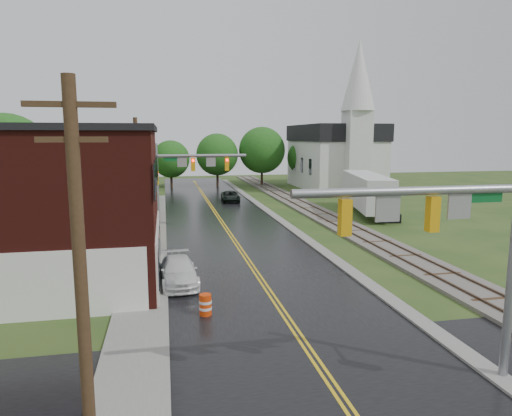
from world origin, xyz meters
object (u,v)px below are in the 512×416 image
object	(u,v)px
utility_pole_a	(81,280)
pickup_white	(179,271)
tree_left_e	(131,161)
tree_left_c	(77,168)
suv_dark	(230,196)
tree_left_b	(8,161)
traffic_signal_near	(454,231)
church	(337,149)
brick_building	(16,208)
utility_pole_c	(148,163)
utility_pole_b	(138,181)
construction_barrel	(205,305)
traffic_signal_far	(184,171)
semi_trailer	(367,191)

from	to	relation	value
utility_pole_a	pickup_white	xyz separation A→B (m)	(2.39, 13.75, -4.05)
tree_left_e	pickup_white	distance (m)	32.72
tree_left_c	suv_dark	bearing A→B (deg)	12.37
tree_left_b	suv_dark	size ratio (longest dim) A/B	2.15
traffic_signal_near	church	bearing A→B (deg)	72.28
brick_building	utility_pole_c	world-z (taller)	utility_pole_c
utility_pole_b	construction_barrel	size ratio (longest dim) A/B	9.45
traffic_signal_near	utility_pole_c	world-z (taller)	utility_pole_c
tree_left_e	church	bearing A→B (deg)	15.20
utility_pole_c	pickup_white	bearing A→B (deg)	-85.48
suv_dark	traffic_signal_near	bearing A→B (deg)	-85.09
utility_pole_a	traffic_signal_far	bearing A→B (deg)	82.97
tree_left_e	pickup_white	xyz separation A→B (m)	(4.44, -32.15, -4.14)
utility_pole_b	tree_left_e	world-z (taller)	utility_pole_b
church	suv_dark	size ratio (longest dim) A/B	4.43
semi_trailer	construction_barrel	size ratio (longest dim) A/B	13.56
church	traffic_signal_near	size ratio (longest dim) A/B	2.72
utility_pole_a	construction_barrel	size ratio (longest dim) A/B	9.45
utility_pole_c	pickup_white	size ratio (longest dim) A/B	1.95
traffic_signal_far	suv_dark	bearing A→B (deg)	69.72
utility_pole_c	tree_left_e	bearing A→B (deg)	137.16
utility_pole_c	suv_dark	distance (m)	10.30
tree_left_c	tree_left_b	bearing A→B (deg)	-116.56
traffic_signal_near	utility_pole_b	bearing A→B (deg)	117.19
tree_left_b	traffic_signal_far	bearing A→B (deg)	-18.81
utility_pole_a	tree_left_c	world-z (taller)	utility_pole_a
utility_pole_c	pickup_white	distance (m)	30.61
brick_building	semi_trailer	size ratio (longest dim) A/B	1.11
brick_building	tree_left_e	bearing A→B (deg)	83.29
pickup_white	construction_barrel	size ratio (longest dim) A/B	4.84
brick_building	semi_trailer	distance (m)	32.44
utility_pole_b	suv_dark	world-z (taller)	utility_pole_b
tree_left_b	tree_left_c	bearing A→B (deg)	63.44
utility_pole_b	construction_barrel	world-z (taller)	utility_pole_b
construction_barrel	pickup_white	bearing A→B (deg)	102.31
tree_left_c	pickup_white	distance (m)	28.06
tree_left_b	pickup_white	distance (m)	23.14
brick_building	tree_left_c	bearing A→B (deg)	93.14
suv_dark	pickup_white	size ratio (longest dim) A/B	0.98
tree_left_b	semi_trailer	bearing A→B (deg)	0.81
utility_pole_a	suv_dark	xyz separation A→B (m)	(9.43, 43.51, -4.09)
traffic_signal_far	semi_trailer	size ratio (longest dim) A/B	0.57
pickup_white	semi_trailer	bearing A→B (deg)	41.25
utility_pole_a	pickup_white	world-z (taller)	utility_pole_a
utility_pole_a	pickup_white	bearing A→B (deg)	80.14
brick_building	construction_barrel	xyz separation A→B (m)	(9.08, -5.87, -3.67)
tree_left_b	church	bearing A→B (deg)	29.99
semi_trailer	construction_barrel	distance (m)	29.61
brick_building	construction_barrel	bearing A→B (deg)	-32.88
suv_dark	pickup_white	distance (m)	30.59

